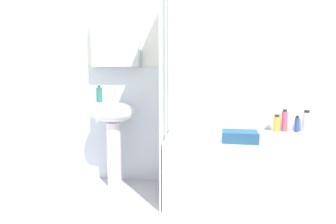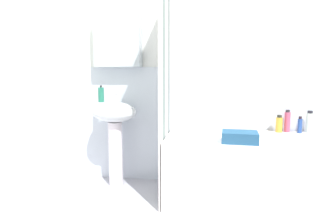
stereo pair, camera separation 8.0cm
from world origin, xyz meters
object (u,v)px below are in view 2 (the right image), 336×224
at_px(lotion_bottle, 300,125).
at_px(body_wash_bottle, 309,122).
at_px(sink, 115,125).
at_px(towel_folded, 240,137).
at_px(conditioner_bottle, 287,121).
at_px(soap_dispenser, 101,95).
at_px(shampoo_bottle, 279,124).
at_px(bathtub, 246,169).

bearing_deg(lotion_bottle, body_wash_bottle, 16.83).
distance_m(sink, lotion_bottle, 1.78).
bearing_deg(towel_folded, sink, 162.07).
relative_size(sink, conditioner_bottle, 3.98).
relative_size(soap_dispenser, body_wash_bottle, 0.81).
xyz_separation_m(lotion_bottle, conditioner_bottle, (-0.10, 0.04, 0.03)).
distance_m(conditioner_bottle, shampoo_bottle, 0.09).
height_order(soap_dispenser, conditioner_bottle, soap_dispenser).
distance_m(sink, bathtub, 1.32).
relative_size(sink, soap_dispenser, 5.03).
bearing_deg(body_wash_bottle, sink, -176.15).
bearing_deg(conditioner_bottle, soap_dispenser, -175.69).
bearing_deg(soap_dispenser, sink, -0.57).
xyz_separation_m(sink, lotion_bottle, (1.78, 0.10, 0.02)).
xyz_separation_m(conditioner_bottle, towel_folded, (-0.50, -0.52, -0.06)).
xyz_separation_m(bathtub, body_wash_bottle, (0.61, 0.29, 0.38)).
relative_size(lotion_bottle, conditioner_bottle, 0.74).
distance_m(bathtub, body_wash_bottle, 0.78).
bearing_deg(sink, lotion_bottle, 3.14).
bearing_deg(lotion_bottle, towel_folded, -141.47).
bearing_deg(shampoo_bottle, sink, -175.98).
height_order(shampoo_bottle, towel_folded, shampoo_bottle).
bearing_deg(bathtub, conditioner_bottle, 36.59).
distance_m(conditioner_bottle, towel_folded, 0.72).
xyz_separation_m(soap_dispenser, lotion_bottle, (1.91, 0.10, -0.28)).
relative_size(soap_dispenser, towel_folded, 0.60).
height_order(soap_dispenser, body_wash_bottle, soap_dispenser).
distance_m(lotion_bottle, towel_folded, 0.77).
distance_m(body_wash_bottle, shampoo_bottle, 0.28).
relative_size(soap_dispenser, lotion_bottle, 1.07).
xyz_separation_m(lotion_bottle, towel_folded, (-0.60, -0.48, -0.03)).
bearing_deg(body_wash_bottle, lotion_bottle, -163.17).
distance_m(soap_dispenser, towel_folded, 1.40).
distance_m(body_wash_bottle, lotion_bottle, 0.10).
bearing_deg(sink, bathtub, -7.49).
bearing_deg(shampoo_bottle, bathtub, -139.88).
bearing_deg(soap_dispenser, conditioner_bottle, 4.31).
bearing_deg(body_wash_bottle, soap_dispenser, -176.45).
height_order(sink, body_wash_bottle, sink).
bearing_deg(sink, soap_dispenser, 179.43).
distance_m(sink, soap_dispenser, 0.33).
relative_size(body_wash_bottle, conditioner_bottle, 0.98).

